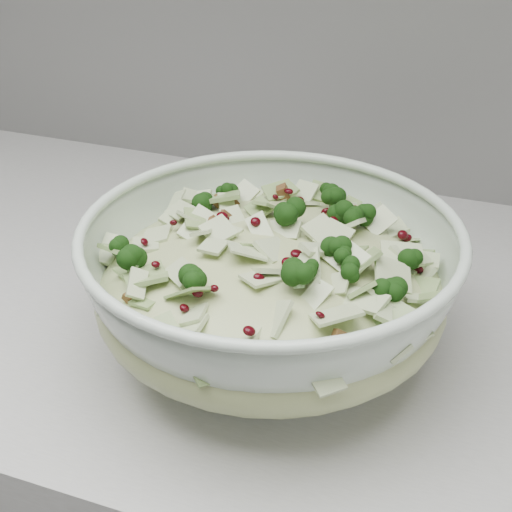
{
  "coord_description": "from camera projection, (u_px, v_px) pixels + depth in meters",
  "views": [
    {
      "loc": [
        0.88,
        1.12,
        1.3
      ],
      "look_at": [
        0.7,
        1.61,
        0.99
      ],
      "focal_mm": 50.0,
      "sensor_mm": 36.0,
      "label": 1
    }
  ],
  "objects": [
    {
      "name": "mixing_bowl",
      "position": [
        270.0,
        288.0,
        0.6
      ],
      "size": [
        0.41,
        0.41,
        0.13
      ],
      "rotation": [
        0.0,
        0.0,
        0.38
      ],
      "color": "silver",
      "rests_on": "counter"
    },
    {
      "name": "salad",
      "position": [
        271.0,
        267.0,
        0.59
      ],
      "size": [
        0.4,
        0.4,
        0.13
      ],
      "rotation": [
        0.0,
        0.0,
        0.55
      ],
      "color": "#BCC989",
      "rests_on": "mixing_bowl"
    }
  ]
}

